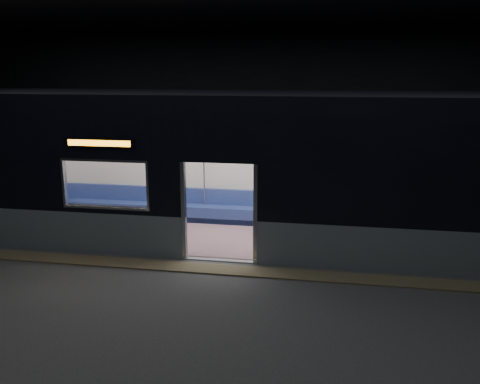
# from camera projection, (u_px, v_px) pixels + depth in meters

# --- Properties ---
(station_floor) EXTENTS (24.00, 14.00, 0.01)m
(station_floor) POSITION_uv_depth(u_px,v_px,m) (208.00, 281.00, 9.45)
(station_floor) COLOR #47494C
(station_floor) RESTS_ON ground
(station_envelope) EXTENTS (24.00, 14.00, 5.00)m
(station_envelope) POSITION_uv_depth(u_px,v_px,m) (205.00, 80.00, 8.59)
(station_envelope) COLOR black
(station_envelope) RESTS_ON station_floor
(tactile_strip) EXTENTS (22.80, 0.50, 0.03)m
(tactile_strip) POSITION_uv_depth(u_px,v_px,m) (214.00, 269.00, 9.97)
(tactile_strip) COLOR #8C7F59
(tactile_strip) RESTS_ON station_floor
(metro_car) EXTENTS (18.00, 3.04, 3.35)m
(metro_car) POSITION_uv_depth(u_px,v_px,m) (233.00, 160.00, 11.45)
(metro_car) COLOR gray
(metro_car) RESTS_ON station_floor
(passenger) EXTENTS (0.39, 0.66, 1.34)m
(passenger) POSITION_uv_depth(u_px,v_px,m) (291.00, 197.00, 12.45)
(passenger) COLOR black
(passenger) RESTS_ON metro_car
(handbag) EXTENTS (0.32, 0.29, 0.13)m
(handbag) POSITION_uv_depth(u_px,v_px,m) (289.00, 204.00, 12.27)
(handbag) COLOR black
(handbag) RESTS_ON passenger
(transit_map) EXTENTS (0.94, 0.03, 0.61)m
(transit_map) POSITION_uv_depth(u_px,v_px,m) (452.00, 173.00, 11.95)
(transit_map) COLOR white
(transit_map) RESTS_ON metro_car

